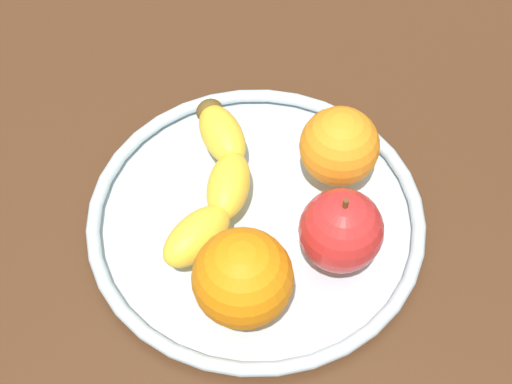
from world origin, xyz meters
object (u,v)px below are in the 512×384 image
orange_center (243,278)px  fruit_bowl (256,217)px  banana (216,180)px  apple (341,231)px  orange_back_right (339,146)px

orange_center → fruit_bowl: bearing=9.3°
fruit_bowl → banana: (1.04, 3.92, 2.71)cm
orange_center → apple: bearing=-43.6°
apple → orange_center: orange_center is taller
fruit_bowl → orange_center: 10.06cm
fruit_bowl → orange_back_right: orange_back_right is taller
fruit_bowl → orange_center: size_ratio=3.76×
banana → apple: (-3.13, -11.64, 1.64)cm
banana → orange_back_right: (5.28, -9.65, 1.69)cm
orange_back_right → orange_center: bearing=164.0°
apple → orange_back_right: 8.65cm
banana → orange_center: size_ratio=2.38×
apple → fruit_bowl: bearing=74.8°
apple → banana: bearing=74.9°
banana → orange_back_right: size_ratio=2.68×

